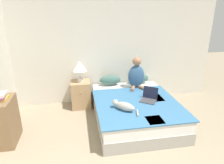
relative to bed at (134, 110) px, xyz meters
name	(u,v)px	position (x,y,z in m)	size (l,w,h in m)	color
wall_back	(107,49)	(-0.39, 1.07, 1.05)	(5.20, 0.05, 2.55)	beige
bed	(134,110)	(0.00, 0.00, 0.00)	(1.58, 2.00, 0.47)	#9E998E
pillow_near	(110,80)	(-0.35, 0.87, 0.35)	(0.49, 0.21, 0.23)	#42665B
pillow_far	(139,78)	(0.35, 0.87, 0.35)	(0.49, 0.21, 0.23)	#42665B
person_sitting	(136,75)	(0.20, 0.61, 0.53)	(0.38, 0.36, 0.70)	#33567A
cat_tabby	(124,106)	(-0.32, -0.40, 0.31)	(0.42, 0.45, 0.17)	#A8A399
laptop_open	(149,98)	(0.25, -0.11, 0.29)	(0.40, 0.40, 0.25)	#424247
nightstand	(81,94)	(-1.04, 0.79, 0.08)	(0.43, 0.45, 0.62)	tan
table_lamp	(80,67)	(-1.04, 0.80, 0.73)	(0.31, 0.31, 0.47)	beige
bookshelf	(6,121)	(-2.31, -0.31, 0.17)	(0.30, 0.57, 0.79)	brown
book_stack_top	(1,96)	(-2.31, -0.31, 0.61)	(0.19, 0.25, 0.10)	gold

